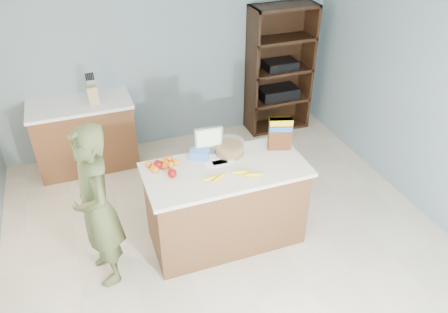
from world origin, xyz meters
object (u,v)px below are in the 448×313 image
object	(u,v)px
counter_peninsula	(226,207)
cereal_box	(280,132)
tv	(209,139)
shelving_unit	(278,71)
person	(97,208)

from	to	relation	value
counter_peninsula	cereal_box	size ratio (longest dim) A/B	4.58
tv	cereal_box	xyz separation A→B (m)	(0.69, -0.18, 0.04)
counter_peninsula	tv	world-z (taller)	tv
shelving_unit	person	distance (m)	3.48
tv	cereal_box	bearing A→B (deg)	-14.29
person	cereal_box	world-z (taller)	person
counter_peninsula	person	xyz separation A→B (m)	(-1.22, -0.06, 0.39)
counter_peninsula	person	size ratio (longest dim) A/B	0.97
counter_peninsula	cereal_box	world-z (taller)	cereal_box
shelving_unit	person	world-z (taller)	shelving_unit
counter_peninsula	person	bearing A→B (deg)	-177.19
counter_peninsula	cereal_box	distance (m)	0.94
shelving_unit	person	bearing A→B (deg)	-142.74
tv	person	bearing A→B (deg)	-162.04
counter_peninsula	shelving_unit	xyz separation A→B (m)	(1.55, 2.05, 0.45)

